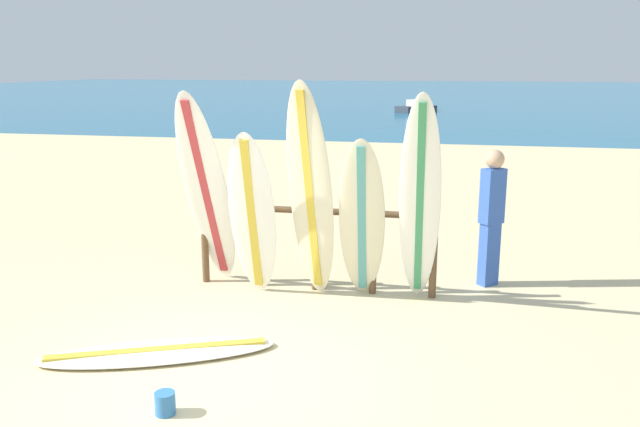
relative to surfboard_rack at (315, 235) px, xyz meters
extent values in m
plane|color=beige|center=(-0.46, -2.56, -0.70)|extent=(120.00, 120.00, 0.00)
cube|color=#196B93|center=(-0.46, 55.44, -0.70)|extent=(120.00, 80.00, 0.01)
cylinder|color=brown|center=(-1.44, 0.00, -0.12)|extent=(0.09, 0.09, 1.15)
cylinder|color=brown|center=(-0.72, 0.00, -0.12)|extent=(0.09, 0.09, 1.15)
cylinder|color=brown|center=(0.00, 0.00, -0.12)|extent=(0.09, 0.09, 1.15)
cylinder|color=brown|center=(0.72, 0.00, -0.12)|extent=(0.09, 0.09, 1.15)
cylinder|color=brown|center=(1.44, 0.00, -0.12)|extent=(0.09, 0.09, 1.15)
cylinder|color=brown|center=(0.00, 0.00, 0.30)|extent=(2.99, 0.08, 0.08)
ellipsoid|color=white|center=(-1.27, -0.29, 0.54)|extent=(0.55, 1.17, 2.49)
cube|color=#B73338|center=(-1.27, -0.29, 0.54)|extent=(0.11, 1.09, 2.30)
ellipsoid|color=white|center=(-0.66, -0.43, 0.31)|extent=(0.57, 0.61, 2.03)
cube|color=gold|center=(-0.66, -0.43, 0.31)|extent=(0.11, 0.57, 1.87)
ellipsoid|color=beige|center=(0.02, -0.35, 0.60)|extent=(0.65, 0.72, 2.60)
cube|color=gold|center=(0.02, -0.35, 0.60)|extent=(0.21, 0.60, 2.39)
ellipsoid|color=beige|center=(0.62, -0.29, 0.29)|extent=(0.57, 0.70, 1.98)
cube|color=teal|center=(0.62, -0.29, 0.29)|extent=(0.13, 0.64, 1.82)
ellipsoid|color=white|center=(1.28, -0.41, 0.55)|extent=(0.50, 1.00, 2.50)
cube|color=#388C59|center=(1.28, -0.41, 0.55)|extent=(0.12, 0.92, 2.30)
ellipsoid|color=white|center=(-1.09, -2.17, -0.67)|extent=(2.32, 1.43, 0.07)
cube|color=gold|center=(-1.09, -2.17, -0.67)|extent=(1.96, 0.91, 0.08)
cube|color=#3359B2|center=(2.12, 0.61, -0.29)|extent=(0.27, 0.26, 0.81)
cube|color=#3359B2|center=(2.12, 0.61, 0.45)|extent=(0.33, 0.32, 0.69)
sphere|color=tan|center=(2.12, 0.61, 0.91)|extent=(0.23, 0.23, 0.23)
cube|color=#333842|center=(-0.64, 30.31, -0.52)|extent=(2.35, 2.54, 0.35)
cube|color=silver|center=(-0.64, 30.31, -0.16)|extent=(1.13, 1.14, 0.36)
cylinder|color=#3372B2|center=(-0.56, -3.15, -0.61)|extent=(0.17, 0.17, 0.19)
camera|label=1|loc=(1.63, -7.54, 2.06)|focal=36.48mm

